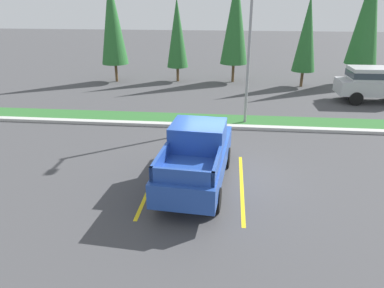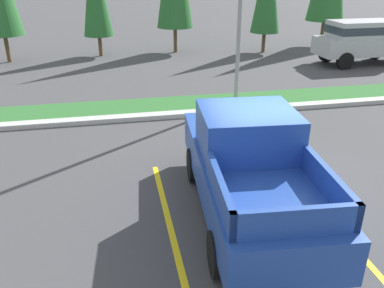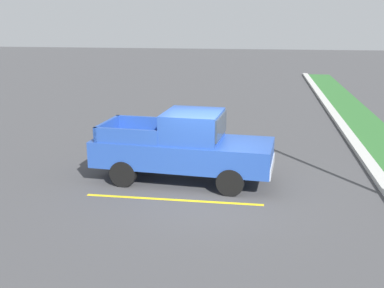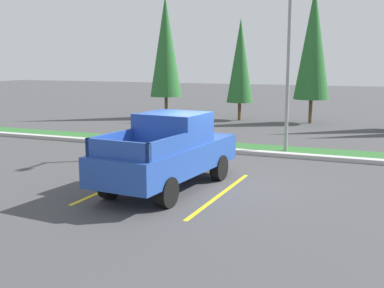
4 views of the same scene
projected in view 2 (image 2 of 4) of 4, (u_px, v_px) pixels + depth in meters
ground_plane at (268, 190)px, 8.80m from camera, size 120.00×120.00×0.00m
parking_line_near at (169, 224)px, 7.65m from camera, size 0.12×4.80×0.01m
parking_line_far at (318, 206)px, 8.21m from camera, size 0.12×4.80×0.01m
curb_strip at (213, 112)px, 13.24m from camera, size 56.00×0.40×0.15m
grass_median at (205, 103)px, 14.24m from camera, size 56.00×1.80×0.06m
pickup_truck_main at (249, 167)px, 7.55m from camera, size 2.30×5.36×2.10m
suv_distant at (363, 39)px, 19.47m from camera, size 4.63×2.01×2.10m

